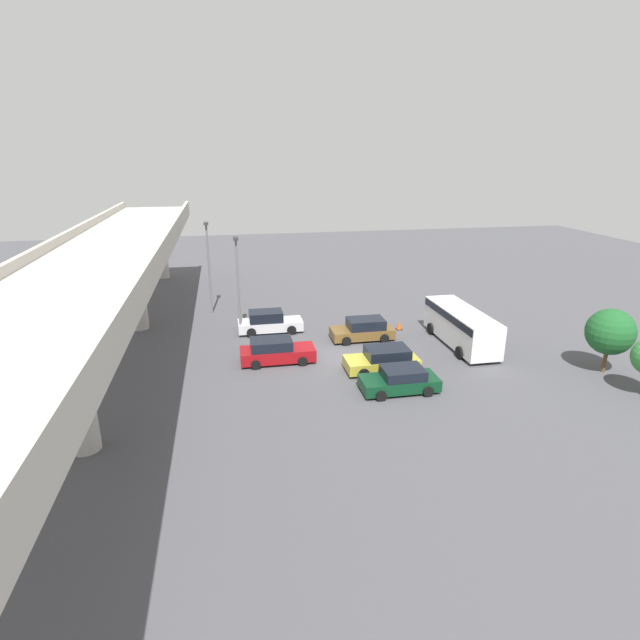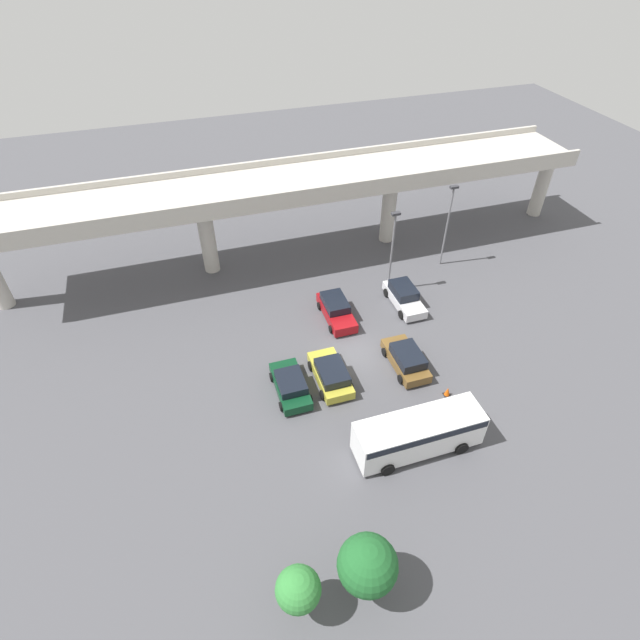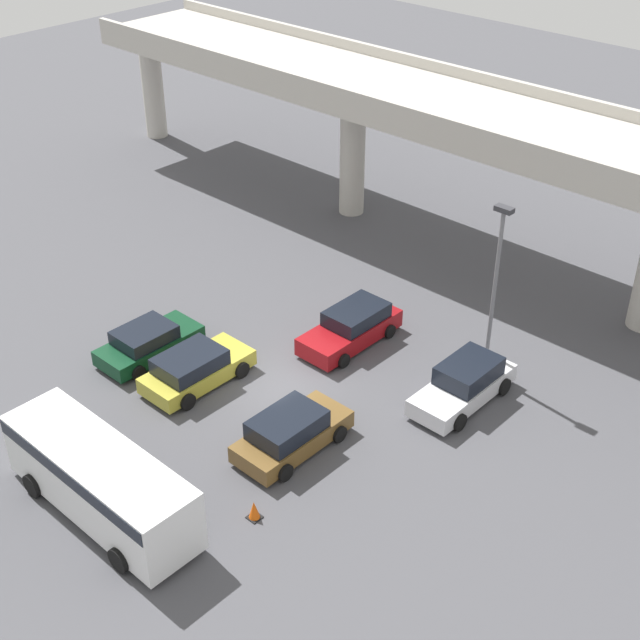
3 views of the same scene
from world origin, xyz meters
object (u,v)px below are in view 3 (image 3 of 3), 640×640
parked_car_1 (195,368)px  parked_car_3 (291,432)px  lamp_post_mid_lot (496,278)px  parked_car_4 (464,384)px  shuttle_bus (100,477)px  parked_car_0 (148,342)px  parked_car_2 (352,327)px  traffic_cone (254,510)px

parked_car_1 → parked_car_3: bearing=-92.7°
parked_car_1 → lamp_post_mid_lot: bearing=-43.2°
parked_car_4 → lamp_post_mid_lot: bearing=-168.3°
parked_car_3 → shuttle_bus: 6.88m
parked_car_0 → lamp_post_mid_lot: size_ratio=0.60×
parked_car_2 → shuttle_bus: size_ratio=0.62×
parked_car_2 → lamp_post_mid_lot: size_ratio=0.65×
parked_car_0 → shuttle_bus: (6.12, -6.62, 0.85)m
parked_car_0 → lamp_post_mid_lot: 14.30m
parked_car_4 → traffic_cone: (-1.35, -9.87, -0.44)m
shuttle_bus → parked_car_4: bearing=-111.7°
parked_car_0 → parked_car_4: parked_car_4 is taller
parked_car_0 → lamp_post_mid_lot: bearing=-51.8°
parked_car_1 → parked_car_2: (2.59, 6.42, 0.02)m
parked_car_4 → lamp_post_mid_lot: (-0.45, 2.16, 3.58)m
parked_car_0 → parked_car_2: bearing=-40.2°
parked_car_4 → traffic_cone: bearing=-7.8°
parked_car_4 → shuttle_bus: size_ratio=0.62×
parked_car_0 → lamp_post_mid_lot: lamp_post_mid_lot is taller
parked_car_2 → lamp_post_mid_lot: lamp_post_mid_lot is taller
parked_car_3 → parked_car_0: bearing=88.7°
parked_car_3 → parked_car_2: bearing=23.8°
parked_car_2 → traffic_cone: parked_car_2 is taller
lamp_post_mid_lot → traffic_cone: 12.71m
parked_car_4 → shuttle_bus: 14.03m
parked_car_3 → traffic_cone: size_ratio=6.44×
shuttle_bus → parked_car_0: bearing=-47.2°
parked_car_3 → parked_car_4: 7.18m
parked_car_4 → shuttle_bus: shuttle_bus is taller
parked_car_2 → lamp_post_mid_lot: (5.38, 2.06, 3.60)m
parked_car_0 → parked_car_4: bearing=-60.5°
parked_car_3 → shuttle_bus: (-2.30, -6.44, 0.77)m
parked_car_2 → parked_car_4: size_ratio=1.00×
parked_car_3 → parked_car_4: size_ratio=0.94×
shuttle_bus → lamp_post_mid_lot: bearing=-107.3°
parked_car_1 → parked_car_2: 6.92m
parked_car_3 → shuttle_bus: shuttle_bus is taller
parked_car_1 → parked_car_4: parked_car_4 is taller
parked_car_2 → parked_car_3: parked_car_2 is taller
parked_car_1 → parked_car_3: 5.54m
lamp_post_mid_lot → parked_car_4: bearing=-78.3°
parked_car_3 → lamp_post_mid_lot: bearing=-15.6°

